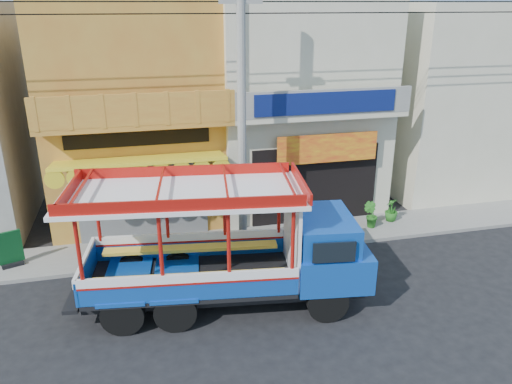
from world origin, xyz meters
TOP-DOWN VIEW (x-y plane):
  - ground at (0.00, 0.00)m, footprint 90.00×90.00m
  - sidewalk at (0.00, 4.00)m, footprint 30.00×2.00m
  - shophouse_left at (-4.00, 7.96)m, footprint 6.00×7.50m
  - shophouse_right at (2.00, 7.96)m, footprint 6.00×6.75m
  - party_pilaster at (-1.00, 4.85)m, footprint 0.35×0.30m
  - filler_building_right at (9.00, 8.00)m, footprint 6.00×6.00m
  - utility_pole at (-0.85, 3.30)m, footprint 28.00×0.26m
  - songthaew_truck at (-1.56, 0.50)m, footprint 7.84×3.41m
  - green_sign at (-8.01, 3.92)m, footprint 0.71×0.53m
  - potted_plant_b at (3.75, 3.97)m, footprint 0.62×0.64m
  - potted_plant_c at (4.72, 4.28)m, footprint 0.66×0.66m

SIDE VIEW (x-z plane):
  - ground at x=0.00m, z-range 0.00..0.00m
  - sidewalk at x=0.00m, z-range 0.00..0.12m
  - potted_plant_c at x=4.72m, z-range 0.12..0.96m
  - potted_plant_b at x=3.75m, z-range 0.12..1.03m
  - green_sign at x=-8.01m, z-range 0.03..1.15m
  - songthaew_truck at x=-1.56m, z-range -0.06..3.47m
  - filler_building_right at x=9.00m, z-range 0.00..7.60m
  - party_pilaster at x=-1.00m, z-range 0.00..8.00m
  - shophouse_right at x=2.00m, z-range -0.01..8.23m
  - shophouse_left at x=-4.00m, z-range -0.01..8.23m
  - utility_pole at x=-0.85m, z-range 0.53..9.53m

